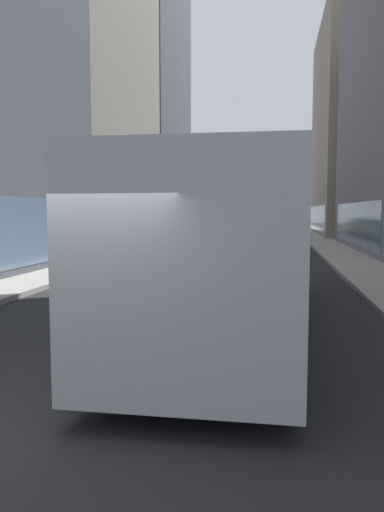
% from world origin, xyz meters
% --- Properties ---
extents(ground_plane, '(120.00, 120.00, 0.00)m').
position_xyz_m(ground_plane, '(0.00, 35.00, 0.00)').
color(ground_plane, '#232326').
extents(sidewalk_left, '(2.40, 110.00, 0.15)m').
position_xyz_m(sidewalk_left, '(-5.70, 35.00, 0.07)').
color(sidewalk_left, '#9E9991').
rests_on(sidewalk_left, ground).
extents(sidewalk_right, '(2.40, 110.00, 0.15)m').
position_xyz_m(sidewalk_right, '(5.70, 35.00, 0.07)').
color(sidewalk_right, '#9E9991').
rests_on(sidewalk_right, ground).
extents(building_left_far, '(8.90, 15.39, 38.40)m').
position_xyz_m(building_left_far, '(-11.90, 44.32, 19.19)').
color(building_left_far, '#4C515B').
rests_on(building_left_far, ground).
extents(building_right_far, '(11.37, 18.11, 20.13)m').
position_xyz_m(building_right_far, '(11.90, 44.71, 10.06)').
color(building_right_far, '#A0937F').
rests_on(building_right_far, ground).
extents(transit_bus, '(2.78, 11.53, 3.05)m').
position_xyz_m(transit_bus, '(1.20, 5.20, 1.78)').
color(transit_bus, '#999EA3').
rests_on(transit_bus, ground).
extents(car_red_coupe, '(1.71, 4.57, 1.62)m').
position_xyz_m(car_red_coupe, '(2.80, 46.79, 0.82)').
color(car_red_coupe, red).
rests_on(car_red_coupe, ground).
extents(car_yellow_taxi, '(1.88, 4.34, 1.62)m').
position_xyz_m(car_yellow_taxi, '(2.80, 39.65, 0.82)').
color(car_yellow_taxi, yellow).
rests_on(car_yellow_taxi, ground).
extents(car_silver_sedan, '(1.82, 4.41, 1.62)m').
position_xyz_m(car_silver_sedan, '(2.80, 32.80, 0.82)').
color(car_silver_sedan, '#B7BABF').
rests_on(car_silver_sedan, ground).
extents(car_black_suv, '(1.80, 4.20, 1.62)m').
position_xyz_m(car_black_suv, '(-2.80, 24.79, 0.82)').
color(car_black_suv, black).
rests_on(car_black_suv, ground).
extents(car_grey_wagon, '(1.76, 4.65, 1.62)m').
position_xyz_m(car_grey_wagon, '(-1.20, 18.81, 0.82)').
color(car_grey_wagon, slate).
rests_on(car_grey_wagon, ground).
extents(box_truck, '(2.30, 7.50, 3.05)m').
position_xyz_m(box_truck, '(-2.80, 31.36, 1.67)').
color(box_truck, silver).
rests_on(box_truck, ground).
extents(dalmatian_dog, '(0.22, 0.96, 0.72)m').
position_xyz_m(dalmatian_dog, '(-0.78, 1.75, 0.51)').
color(dalmatian_dog, white).
rests_on(dalmatian_dog, ground).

